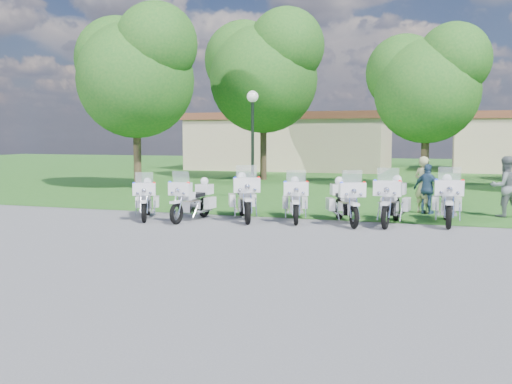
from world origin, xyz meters
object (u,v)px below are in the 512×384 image
(lamp_post, at_px, (253,118))
(bystander_a, at_px, (424,185))
(motorcycle_5, at_px, (392,200))
(motorcycle_6, at_px, (448,199))
(motorcycle_4, at_px, (345,200))
(motorcycle_2, at_px, (244,196))
(motorcycle_0, at_px, (146,198))
(bystander_c, at_px, (428,189))
(bystander_b, at_px, (505,187))
(motorcycle_1, at_px, (193,199))
(motorcycle_3, at_px, (295,199))

(lamp_post, relative_size, bystander_a, 2.31)
(motorcycle_5, distance_m, bystander_a, 2.68)
(motorcycle_6, xyz_separation_m, bystander_a, (-0.72, 2.02, 0.22))
(motorcycle_4, distance_m, motorcycle_5, 1.31)
(motorcycle_5, bearing_deg, motorcycle_2, 11.08)
(motorcycle_0, xyz_separation_m, motorcycle_2, (2.86, 0.71, 0.09))
(bystander_c, bearing_deg, bystander_a, -27.08)
(motorcycle_6, xyz_separation_m, bystander_b, (1.64, 1.91, 0.24))
(motorcycle_2, xyz_separation_m, bystander_c, (5.12, 2.87, 0.10))
(motorcycle_5, bearing_deg, bystander_a, -101.39)
(motorcycle_5, height_order, motorcycle_6, motorcycle_6)
(lamp_post, relative_size, bystander_c, 2.64)
(motorcycle_6, bearing_deg, motorcycle_5, 18.44)
(motorcycle_5, distance_m, motorcycle_6, 1.57)
(motorcycle_1, bearing_deg, motorcycle_4, -164.15)
(motorcycle_4, xyz_separation_m, motorcycle_5, (1.27, 0.29, 0.03))
(bystander_c, bearing_deg, motorcycle_0, 48.17)
(motorcycle_6, distance_m, bystander_b, 2.53)
(motorcycle_2, height_order, motorcycle_5, motorcycle_2)
(motorcycle_4, height_order, bystander_a, bystander_a)
(lamp_post, distance_m, bystander_a, 7.11)
(motorcycle_2, xyz_separation_m, motorcycle_3, (1.49, 0.28, -0.06))
(motorcycle_2, distance_m, bystander_b, 7.92)
(motorcycle_5, relative_size, bystander_b, 1.31)
(motorcycle_3, height_order, bystander_b, bystander_b)
(bystander_b, bearing_deg, bystander_c, -22.69)
(motorcycle_3, relative_size, motorcycle_6, 0.90)
(motorcycle_1, distance_m, bystander_b, 9.41)
(bystander_c, bearing_deg, bystander_b, -154.46)
(bystander_b, height_order, bystander_c, bystander_b)
(motorcycle_1, distance_m, motorcycle_4, 4.40)
(lamp_post, xyz_separation_m, bystander_c, (6.56, -2.20, -2.36))
(motorcycle_2, relative_size, lamp_post, 0.55)
(motorcycle_6, height_order, bystander_c, motorcycle_6)
(motorcycle_3, bearing_deg, lamp_post, -74.19)
(motorcycle_3, xyz_separation_m, bystander_c, (3.63, 2.59, 0.16))
(motorcycle_0, xyz_separation_m, motorcycle_5, (7.09, 1.17, 0.08))
(motorcycle_3, height_order, bystander_a, bystander_a)
(bystander_b, bearing_deg, motorcycle_1, -2.23)
(motorcycle_4, bearing_deg, motorcycle_6, 173.08)
(motorcycle_5, distance_m, bystander_b, 3.98)
(bystander_c, bearing_deg, lamp_post, 5.46)
(motorcycle_2, relative_size, motorcycle_3, 1.03)
(motorcycle_3, xyz_separation_m, lamp_post, (-2.93, 4.79, 2.52))
(bystander_a, relative_size, bystander_b, 0.98)
(motorcycle_0, relative_size, motorcycle_6, 0.81)
(motorcycle_1, height_order, motorcycle_3, motorcycle_3)
(motorcycle_2, xyz_separation_m, motorcycle_4, (2.96, 0.18, -0.04))
(motorcycle_1, distance_m, motorcycle_3, 2.99)
(motorcycle_3, distance_m, bystander_a, 4.46)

